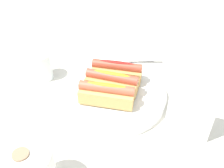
% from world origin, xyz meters
% --- Properties ---
extents(ground_plane, '(2.40, 2.40, 0.00)m').
position_xyz_m(ground_plane, '(0.00, 0.00, 0.00)').
color(ground_plane, silver).
extents(serving_bowl, '(0.32, 0.32, 0.03)m').
position_xyz_m(serving_bowl, '(0.02, -0.00, 0.02)').
color(serving_bowl, white).
rests_on(serving_bowl, ground_plane).
extents(hotdog_front, '(0.15, 0.07, 0.06)m').
position_xyz_m(hotdog_front, '(0.02, -0.06, 0.06)').
color(hotdog_front, tan).
rests_on(hotdog_front, serving_bowl).
extents(hotdog_back, '(0.15, 0.05, 0.06)m').
position_xyz_m(hotdog_back, '(0.02, -0.00, 0.06)').
color(hotdog_back, tan).
rests_on(hotdog_back, serving_bowl).
extents(hotdog_side, '(0.15, 0.07, 0.06)m').
position_xyz_m(hotdog_side, '(0.02, 0.05, 0.06)').
color(hotdog_side, tan).
rests_on(hotdog_side, serving_bowl).
extents(water_glass, '(0.07, 0.07, 0.09)m').
position_xyz_m(water_glass, '(0.27, -0.03, 0.04)').
color(water_glass, white).
rests_on(water_glass, ground_plane).
extents(napkin_box, '(0.11, 0.05, 0.15)m').
position_xyz_m(napkin_box, '(-0.21, 0.06, 0.07)').
color(napkin_box, white).
rests_on(napkin_box, ground_plane).
extents(chopstick_near, '(0.21, 0.08, 0.01)m').
position_xyz_m(chopstick_near, '(0.04, -0.20, 0.00)').
color(chopstick_near, black).
rests_on(chopstick_near, ground_plane).
extents(chopstick_far, '(0.21, 0.07, 0.01)m').
position_xyz_m(chopstick_far, '(0.01, -0.21, 0.00)').
color(chopstick_far, black).
rests_on(chopstick_far, ground_plane).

